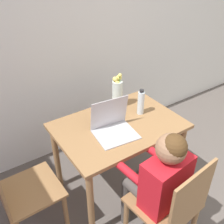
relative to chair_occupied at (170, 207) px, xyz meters
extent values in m
cube|color=white|center=(0.28, 1.47, 0.79)|extent=(6.40, 0.05, 2.50)
cube|color=olive|center=(0.06, 0.68, 0.23)|extent=(0.99, 0.69, 0.03)
cylinder|color=olive|center=(-0.39, 0.38, -0.12)|extent=(0.05, 0.05, 0.67)
cylinder|color=olive|center=(0.51, 0.38, -0.12)|extent=(0.05, 0.05, 0.67)
cylinder|color=olive|center=(-0.39, 0.97, -0.12)|extent=(0.05, 0.05, 0.67)
cylinder|color=olive|center=(0.51, 0.97, -0.12)|extent=(0.05, 0.05, 0.67)
cube|color=olive|center=(-0.01, 0.07, -0.01)|extent=(0.44, 0.44, 0.02)
cube|color=olive|center=(0.01, -0.12, 0.20)|extent=(0.38, 0.06, 0.42)
cylinder|color=olive|center=(0.15, 0.25, -0.24)|extent=(0.04, 0.04, 0.43)
cylinder|color=olive|center=(-0.19, 0.22, -0.24)|extent=(0.04, 0.04, 0.43)
cube|color=olive|center=(-0.71, 0.67, -0.01)|extent=(0.41, 0.41, 0.02)
cylinder|color=olive|center=(-0.54, 0.50, -0.24)|extent=(0.04, 0.04, 0.43)
cylinder|color=olive|center=(-0.54, 0.84, -0.24)|extent=(0.04, 0.04, 0.43)
cylinder|color=olive|center=(-0.88, 0.84, -0.24)|extent=(0.04, 0.04, 0.43)
cube|color=red|center=(-0.01, 0.07, 0.18)|extent=(0.34, 0.21, 0.37)
sphere|color=#936B4C|center=(-0.01, 0.07, 0.46)|extent=(0.19, 0.19, 0.19)
sphere|color=#4C3319|center=(-0.01, 0.05, 0.49)|extent=(0.16, 0.16, 0.16)
cylinder|color=#4C4742|center=(0.05, 0.21, 0.01)|extent=(0.12, 0.29, 0.09)
cylinder|color=#4C4742|center=(-0.09, 0.20, 0.01)|extent=(0.12, 0.29, 0.09)
cylinder|color=#4C4742|center=(0.04, 0.35, -0.23)|extent=(0.08, 0.08, 0.45)
cylinder|color=#4C4742|center=(-0.11, 0.34, -0.23)|extent=(0.08, 0.08, 0.45)
cylinder|color=red|center=(0.11, 0.29, 0.20)|extent=(0.08, 0.24, 0.06)
cylinder|color=red|center=(-0.16, 0.26, 0.20)|extent=(0.08, 0.24, 0.06)
cube|color=#B2B2B7|center=(-0.04, 0.58, 0.25)|extent=(0.33, 0.29, 0.01)
cube|color=silver|center=(-0.04, 0.58, 0.25)|extent=(0.28, 0.21, 0.00)
cube|color=#B2B2B7|center=(-0.03, 0.69, 0.38)|extent=(0.30, 0.08, 0.25)
cube|color=black|center=(-0.02, 0.69, 0.38)|extent=(0.27, 0.07, 0.22)
cylinder|color=silver|center=(0.21, 0.92, 0.36)|extent=(0.09, 0.09, 0.24)
cylinder|color=#3D7A38|center=(0.23, 0.92, 0.40)|extent=(0.01, 0.01, 0.22)
sphere|color=#EFDB66|center=(0.23, 0.92, 0.51)|extent=(0.05, 0.05, 0.05)
cylinder|color=#3D7A38|center=(0.21, 0.94, 0.39)|extent=(0.01, 0.01, 0.19)
sphere|color=#EFDB66|center=(0.21, 0.94, 0.48)|extent=(0.05, 0.05, 0.05)
cylinder|color=#3D7A38|center=(0.19, 0.92, 0.40)|extent=(0.01, 0.01, 0.22)
sphere|color=#EFDB66|center=(0.19, 0.92, 0.51)|extent=(0.04, 0.04, 0.04)
cylinder|color=#3D7A38|center=(0.20, 0.90, 0.38)|extent=(0.01, 0.01, 0.19)
sphere|color=#EFDB66|center=(0.20, 0.90, 0.48)|extent=(0.04, 0.04, 0.04)
cylinder|color=#3D7A38|center=(0.22, 0.90, 0.42)|extent=(0.01, 0.01, 0.25)
sphere|color=#EFDB66|center=(0.22, 0.90, 0.54)|extent=(0.03, 0.03, 0.03)
cylinder|color=silver|center=(0.31, 0.71, 0.34)|extent=(0.06, 0.06, 0.20)
cylinder|color=#262628|center=(0.31, 0.71, 0.46)|extent=(0.03, 0.03, 0.02)
camera|label=1|loc=(-0.93, -0.70, 1.46)|focal=42.00mm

